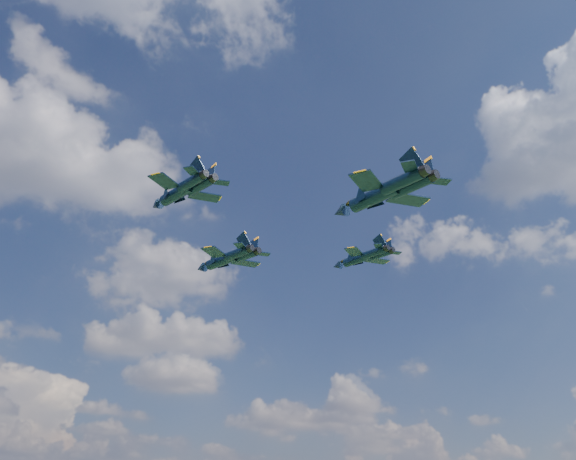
% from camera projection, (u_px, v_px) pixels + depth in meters
% --- Properties ---
extents(jet_lead, '(11.79, 16.02, 3.86)m').
position_uv_depth(jet_lead, '(220.00, 261.00, 112.42)').
color(jet_lead, black).
extents(jet_left, '(10.54, 14.52, 3.46)m').
position_uv_depth(jet_left, '(175.00, 194.00, 87.68)').
color(jet_left, black).
extents(jet_right, '(10.09, 13.86, 3.31)m').
position_uv_depth(jet_right, '(356.00, 259.00, 113.32)').
color(jet_right, black).
extents(jet_slot, '(13.28, 18.41, 4.36)m').
position_uv_depth(jet_slot, '(371.00, 197.00, 86.67)').
color(jet_slot, black).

